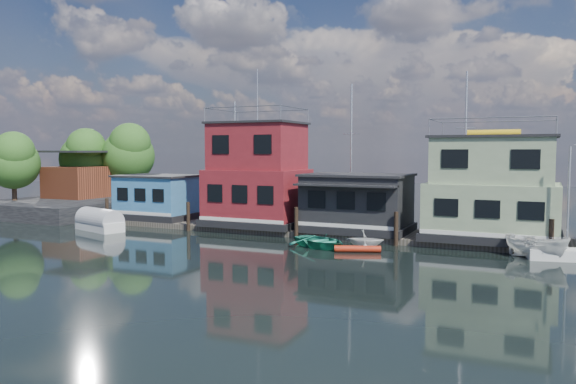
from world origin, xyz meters
The scene contains 15 objects.
ground centered at (0.00, 0.00, 0.00)m, with size 160.00×160.00×0.00m, color black.
dock centered at (0.00, 12.00, 0.20)m, with size 48.00×5.00×0.40m, color #595147.
houseboat_blue centered at (-18.00, 12.00, 2.21)m, with size 6.40×4.90×3.66m.
houseboat_red centered at (-8.50, 12.00, 4.10)m, with size 7.40×5.90×11.86m.
houseboat_dark centered at (-0.50, 11.98, 2.42)m, with size 7.40×6.10×4.06m.
houseboat_green centered at (8.50, 12.00, 3.55)m, with size 8.40×5.90×7.03m.
pilings centered at (-0.33, 9.20, 1.10)m, with size 42.28×0.28×2.20m.
background_masts centered at (4.76, 18.00, 5.55)m, with size 36.40×0.16×12.00m.
shore centered at (-30.67, 15.86, 3.60)m, with size 12.40×15.72×8.24m.
red_kayak centered at (1.47, 6.00, 0.20)m, with size 0.41×0.41×2.78m, color #AA2612.
motorboat centered at (11.25, 8.33, 0.70)m, with size 1.37×3.65×1.41m, color white.
dinghy_teal centered at (-1.17, 6.56, 0.42)m, with size 2.89×4.05×0.84m, color #25886D.
day_sailer centered at (12.79, 8.57, 0.39)m, with size 4.21×2.14×6.34m.
tarp_runabout centered at (-19.25, 6.48, 0.68)m, with size 4.79×3.05×1.81m.
dinghy_white centered at (1.50, 7.41, 0.60)m, with size 1.96×2.27×1.20m, color silver.
Camera 1 is at (11.73, -25.99, 6.12)m, focal length 35.00 mm.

